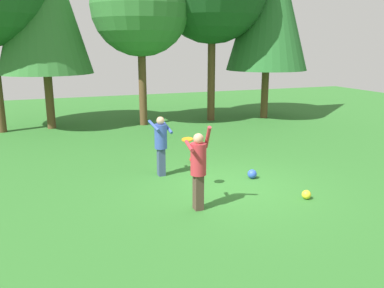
% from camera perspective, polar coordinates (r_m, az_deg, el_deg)
% --- Properties ---
extents(ground_plane, '(40.00, 40.00, 0.00)m').
position_cam_1_polar(ground_plane, '(10.27, 5.48, -6.16)').
color(ground_plane, '#2D6B28').
extents(person_thrower, '(0.55, 0.60, 1.89)m').
position_cam_1_polar(person_thrower, '(8.58, 0.91, -2.96)').
color(person_thrower, '#4C382D').
rests_on(person_thrower, ground_plane).
extents(person_catcher, '(0.58, 0.64, 1.65)m').
position_cam_1_polar(person_catcher, '(10.91, -4.46, 0.43)').
color(person_catcher, '#38476B').
rests_on(person_catcher, ground_plane).
extents(frisbee, '(0.38, 0.38, 0.06)m').
position_cam_1_polar(frisbee, '(9.62, -0.67, 0.66)').
color(frisbee, orange).
extents(ball_red, '(0.22, 0.22, 0.22)m').
position_cam_1_polar(ball_red, '(12.24, 0.15, -2.23)').
color(ball_red, red).
rests_on(ball_red, ground_plane).
extents(ball_yellow, '(0.22, 0.22, 0.22)m').
position_cam_1_polar(ball_yellow, '(9.82, 15.96, -6.93)').
color(ball_yellow, yellow).
rests_on(ball_yellow, ground_plane).
extents(ball_blue, '(0.25, 0.25, 0.25)m').
position_cam_1_polar(ball_blue, '(10.97, 8.55, -4.24)').
color(ball_blue, blue).
rests_on(ball_blue, ground_plane).
extents(tree_center, '(4.24, 4.24, 7.25)m').
position_cam_1_polar(tree_center, '(18.05, -7.37, 18.88)').
color(tree_center, brown).
rests_on(tree_center, ground_plane).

